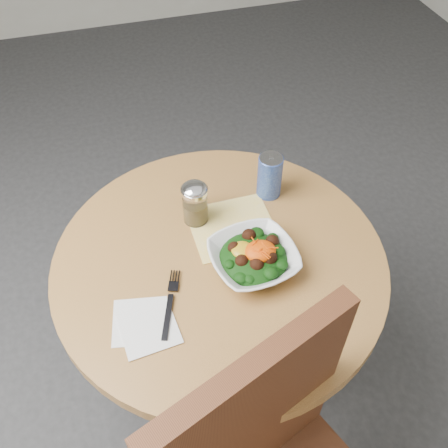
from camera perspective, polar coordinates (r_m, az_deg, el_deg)
name	(u,v)px	position (r m, az deg, el deg)	size (l,w,h in m)	color
ground	(221,380)	(1.99, -0.36, -17.40)	(6.00, 6.00, 0.00)	#2B2B2D
table	(220,298)	(1.50, -0.45, -8.49)	(0.90, 0.90, 0.75)	black
cloth_napkin	(233,227)	(1.41, 1.00, -0.33)	(0.23, 0.21, 0.00)	#E5B30C
paper_napkins	(145,325)	(1.24, -9.07, -11.31)	(0.17, 0.18, 0.00)	silver
salad_bowl	(253,258)	(1.31, 3.38, -3.86)	(0.25, 0.25, 0.08)	silver
fork	(171,301)	(1.26, -6.13, -8.76)	(0.09, 0.20, 0.00)	black
spice_shaker	(195,203)	(1.39, -3.33, 2.38)	(0.07, 0.07, 0.13)	silver
beverage_can	(270,176)	(1.47, 5.24, 5.50)	(0.07, 0.07, 0.14)	navy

